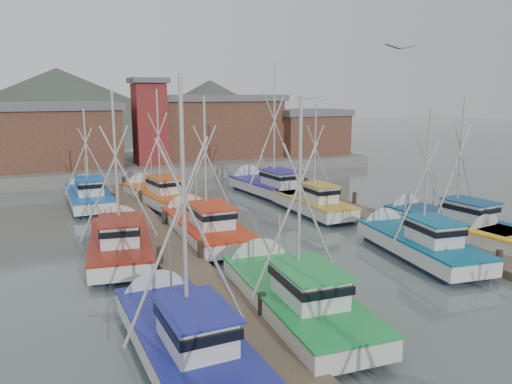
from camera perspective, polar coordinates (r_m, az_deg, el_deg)
name	(u,v)px	position (r m, az deg, el deg)	size (l,w,h in m)	color
ground	(364,281)	(23.18, 12.24, -9.86)	(260.00, 260.00, 0.00)	#4E5E5C
dock_left	(187,270)	(23.54, -7.91, -8.83)	(2.30, 46.00, 1.50)	#4E3D30
dock_right	(421,235)	(30.38, 18.36, -4.69)	(2.30, 46.00, 1.50)	#4E3D30
quay	(161,164)	(56.31, -10.76, 3.21)	(44.00, 16.00, 1.20)	slate
shed_left	(53,134)	(52.41, -22.19, 6.11)	(12.72, 8.48, 6.20)	brown
shed_center	(212,125)	(57.61, -5.06, 7.63)	(14.84, 9.54, 6.90)	brown
shed_right	(309,131)	(59.60, 6.03, 6.91)	(8.48, 6.36, 5.20)	brown
lookout_tower	(150,121)	(51.51, -12.06, 7.97)	(3.60, 3.60, 8.50)	maroon
distant_hills	(30,126)	(140.05, -24.47, 6.83)	(175.00, 140.00, 42.00)	#4A5547
boat_4	(289,294)	(19.56, 3.85, -11.53)	(3.71, 9.79, 9.02)	#0F1B33
boat_5	(414,242)	(27.15, 17.62, -5.49)	(3.83, 9.08, 8.33)	#0F1B33
boat_6	(181,336)	(16.63, -8.56, -15.92)	(3.89, 9.00, 9.53)	#0F1B33
boat_8	(203,226)	(29.15, -6.13, -3.88)	(3.67, 9.67, 8.98)	#0F1B33
boat_9	(309,203)	(35.09, 6.09, -1.30)	(3.31, 8.24, 8.29)	#0F1B33
boat_10	(120,242)	(26.93, -15.28, -5.48)	(4.20, 9.62, 9.18)	#0F1B33
boat_11	(445,221)	(32.08, 20.80, -3.16)	(3.75, 9.25, 8.84)	#0F1B33
boat_12	(157,194)	(38.72, -11.25, -0.26)	(4.09, 9.61, 9.36)	#0F1B33
boat_13	(269,187)	(41.09, 1.47, 0.62)	(4.60, 10.52, 11.53)	#0F1B33
boat_14	(88,196)	(39.45, -18.62, -0.43)	(3.35, 9.07, 7.95)	#0F1B33
gull_near	(400,48)	(22.23, 16.18, 15.57)	(1.54, 0.61, 0.24)	gray
gull_far	(310,98)	(27.01, 6.14, 10.60)	(1.49, 0.65, 0.24)	gray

